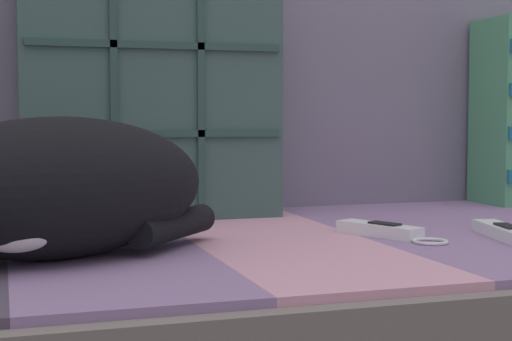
# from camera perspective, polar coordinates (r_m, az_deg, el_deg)

# --- Properties ---
(sofa_backrest) EXTENTS (2.06, 0.14, 0.55)m
(sofa_backrest) POSITION_cam_1_polar(r_m,az_deg,el_deg) (1.57, 0.49, 7.60)
(sofa_backrest) COLOR slate
(sofa_backrest) RESTS_ON couch
(throw_pillow_quilted) EXTENTS (0.44, 0.14, 0.44)m
(throw_pillow_quilted) POSITION_cam_1_polar(r_m,az_deg,el_deg) (1.36, -7.66, 5.76)
(throw_pillow_quilted) COLOR #38514C
(throw_pillow_quilted) RESTS_ON couch
(sleeping_cat) EXTENTS (0.44, 0.32, 0.18)m
(sleeping_cat) POSITION_cam_1_polar(r_m,az_deg,el_deg) (0.99, -14.74, -1.52)
(sleeping_cat) COLOR black
(sleeping_cat) RESTS_ON couch
(game_remote_near) EXTENTS (0.08, 0.21, 0.02)m
(game_remote_near) POSITION_cam_1_polar(r_m,az_deg,el_deg) (1.18, 17.73, -4.36)
(game_remote_near) COLOR white
(game_remote_near) RESTS_ON couch
(game_remote_far) EXTENTS (0.11, 0.18, 0.02)m
(game_remote_far) POSITION_cam_1_polar(r_m,az_deg,el_deg) (1.16, 9.24, -4.35)
(game_remote_far) COLOR white
(game_remote_far) RESTS_ON couch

